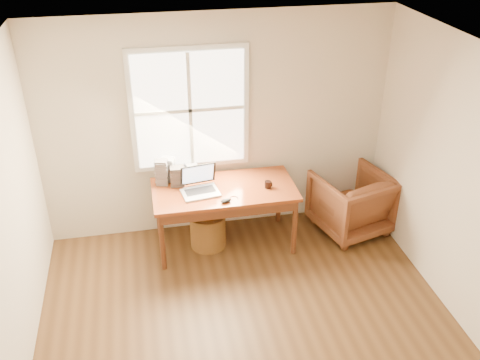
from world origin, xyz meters
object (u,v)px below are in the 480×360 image
object	(u,v)px
armchair	(351,202)
laptop	(200,183)
coffee_mug	(268,185)
desk	(224,190)
cd_stack_a	(168,169)
wicker_stool	(208,230)

from	to	relation	value
armchair	laptop	bearing A→B (deg)	-13.08
laptop	coffee_mug	xyz separation A→B (m)	(0.76, -0.02, -0.10)
desk	cd_stack_a	distance (m)	0.68
wicker_stool	laptop	bearing A→B (deg)	-137.15
armchair	laptop	distance (m)	1.90
coffee_mug	cd_stack_a	bearing A→B (deg)	156.13
wicker_stool	laptop	distance (m)	0.69
armchair	wicker_stool	size ratio (longest dim) A/B	2.01
armchair	laptop	size ratio (longest dim) A/B	2.09
laptop	wicker_stool	bearing A→B (deg)	34.36
wicker_stool	armchair	bearing A→B (deg)	0.00
armchair	coffee_mug	distance (m)	1.15
laptop	cd_stack_a	xyz separation A→B (m)	(-0.31, 0.38, 0.00)
coffee_mug	desk	bearing A→B (deg)	165.94
desk	armchair	xyz separation A→B (m)	(1.55, 0.00, -0.35)
coffee_mug	wicker_stool	bearing A→B (deg)	168.94
wicker_stool	coffee_mug	distance (m)	0.90
desk	cd_stack_a	world-z (taller)	cd_stack_a
wicker_stool	cd_stack_a	world-z (taller)	cd_stack_a
coffee_mug	cd_stack_a	xyz separation A→B (m)	(-1.07, 0.39, 0.10)
wicker_stool	laptop	xyz separation A→B (m)	(-0.08, -0.07, 0.69)
desk	armchair	bearing A→B (deg)	0.00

